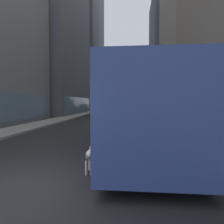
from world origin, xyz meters
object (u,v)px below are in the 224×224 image
(car_grey_wagon, at_px, (116,107))
(car_blue_hatchback, at_px, (111,107))
(transit_bus, at_px, (142,107))
(box_truck, at_px, (102,104))
(car_white_van, at_px, (134,109))
(dalmatian_dog, at_px, (91,154))
(car_red_coupe, at_px, (122,112))

(car_grey_wagon, xyz_separation_m, car_blue_hatchback, (-1.60, 6.17, -0.00))
(transit_bus, height_order, box_truck, same)
(transit_bus, height_order, car_white_van, transit_bus)
(car_grey_wagon, relative_size, dalmatian_dog, 4.55)
(transit_bus, distance_m, car_grey_wagon, 35.54)
(car_white_van, relative_size, dalmatian_dog, 4.76)
(car_grey_wagon, height_order, dalmatian_dog, car_grey_wagon)
(car_grey_wagon, bearing_deg, car_white_van, -60.94)
(box_truck, xyz_separation_m, dalmatian_dog, (3.95, -28.57, -1.15))
(transit_bus, relative_size, car_white_van, 2.52)
(car_red_coupe, distance_m, box_truck, 11.37)
(car_white_van, relative_size, box_truck, 0.61)
(car_red_coupe, bearing_deg, transit_bus, -83.49)
(car_white_van, xyz_separation_m, dalmatian_dog, (-1.65, -32.04, -0.31))
(car_white_van, height_order, car_blue_hatchback, same)
(box_truck, height_order, dalmatian_dog, box_truck)
(dalmatian_dog, bearing_deg, car_grey_wagon, 93.43)
(car_red_coupe, bearing_deg, car_white_van, 83.51)
(car_grey_wagon, bearing_deg, transit_bus, -83.53)
(box_truck, bearing_deg, transit_bus, -77.19)
(dalmatian_dog, bearing_deg, car_white_van, 87.06)
(box_truck, bearing_deg, car_blue_hatchback, 90.00)
(transit_bus, bearing_deg, car_red_coupe, 96.51)
(car_white_van, bearing_deg, car_red_coupe, -96.49)
(car_white_van, distance_m, car_blue_hatchback, 14.50)
(car_red_coupe, xyz_separation_m, box_truck, (-4.00, 10.61, 0.84))
(car_blue_hatchback, xyz_separation_m, box_truck, (-0.00, -16.84, 0.85))
(dalmatian_dog, bearing_deg, car_blue_hatchback, 94.97)
(car_white_van, relative_size, car_red_coupe, 0.97)
(car_red_coupe, xyz_separation_m, dalmatian_dog, (-0.05, -17.96, -0.31))
(box_truck, distance_m, dalmatian_dog, 28.87)
(car_blue_hatchback, bearing_deg, car_grey_wagon, -75.47)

